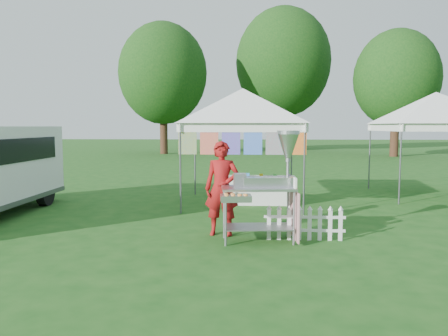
{
  "coord_description": "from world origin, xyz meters",
  "views": [
    {
      "loc": [
        0.11,
        -7.88,
        2.02
      ],
      "look_at": [
        -0.39,
        1.77,
        1.1
      ],
      "focal_mm": 35.0,
      "sensor_mm": 36.0,
      "label": 1
    }
  ],
  "objects": [
    {
      "name": "ground",
      "position": [
        0.0,
        0.0,
        0.0
      ],
      "size": [
        120.0,
        120.0,
        0.0
      ],
      "primitive_type": "plane",
      "color": "#184D16",
      "rests_on": "ground"
    },
    {
      "name": "picket_fence",
      "position": [
        1.14,
        -0.2,
        0.29
      ],
      "size": [
        1.44,
        0.04,
        0.56
      ],
      "rotation": [
        0.0,
        0.0,
        -0.01
      ],
      "color": "silver",
      "rests_on": "ground"
    },
    {
      "name": "vendor",
      "position": [
        -0.35,
        0.12,
        0.88
      ],
      "size": [
        0.68,
        0.48,
        1.75
      ],
      "primitive_type": "imported",
      "rotation": [
        0.0,
        0.0,
        -0.1
      ],
      "color": "maroon",
      "rests_on": "ground"
    },
    {
      "name": "tree_right",
      "position": [
        10.0,
        22.0,
        5.18
      ],
      "size": [
        5.6,
        5.6,
        8.42
      ],
      "color": "#392414",
      "rests_on": "ground"
    },
    {
      "name": "display_table",
      "position": [
        0.49,
        3.5,
        0.36
      ],
      "size": [
        1.8,
        0.7,
        0.71
      ],
      "primitive_type": "cube",
      "color": "white",
      "rests_on": "ground"
    },
    {
      "name": "canopy_right",
      "position": [
        5.5,
        5.0,
        2.99
      ],
      "size": [
        4.24,
        4.24,
        3.45
      ],
      "color": "#59595E",
      "rests_on": "ground"
    },
    {
      "name": "tree_left",
      "position": [
        -6.0,
        24.0,
        5.83
      ],
      "size": [
        6.4,
        6.4,
        9.53
      ],
      "color": "#392414",
      "rests_on": "ground"
    },
    {
      "name": "tree_mid",
      "position": [
        3.0,
        28.0,
        7.14
      ],
      "size": [
        7.6,
        7.6,
        11.52
      ],
      "color": "#392414",
      "rests_on": "ground"
    },
    {
      "name": "donut_cart",
      "position": [
        0.52,
        -0.31,
        1.15
      ],
      "size": [
        1.4,
        1.08,
        1.95
      ],
      "rotation": [
        0.0,
        0.0,
        0.1
      ],
      "color": "gray",
      "rests_on": "ground"
    },
    {
      "name": "canopy_main",
      "position": [
        0.0,
        3.49,
        2.99
      ],
      "size": [
        4.24,
        4.24,
        3.45
      ],
      "color": "#59595E",
      "rests_on": "ground"
    }
  ]
}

